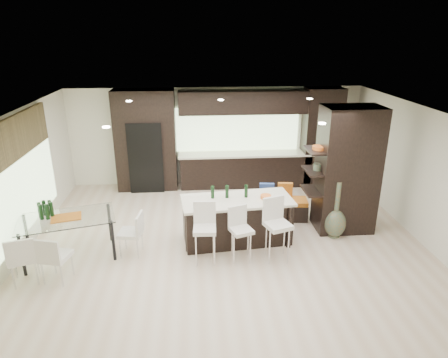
{
  "coord_description": "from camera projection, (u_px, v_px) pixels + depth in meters",
  "views": [
    {
      "loc": [
        -0.62,
        -7.33,
        4.11
      ],
      "look_at": [
        0.0,
        0.6,
        1.15
      ],
      "focal_mm": 32.0,
      "sensor_mm": 36.0,
      "label": 1
    }
  ],
  "objects": [
    {
      "name": "ground",
      "position": [
        226.0,
        240.0,
        8.33
      ],
      "size": [
        8.0,
        8.0,
        0.0
      ],
      "primitive_type": "plane",
      "color": "beige",
      "rests_on": "ground"
    },
    {
      "name": "back_wall",
      "position": [
        216.0,
        136.0,
        11.13
      ],
      "size": [
        8.0,
        0.02,
        2.7
      ],
      "primitive_type": "cube",
      "color": "silver",
      "rests_on": "ground"
    },
    {
      "name": "left_wall",
      "position": [
        17.0,
        186.0,
        7.57
      ],
      "size": [
        0.02,
        7.0,
        2.7
      ],
      "primitive_type": "cube",
      "color": "silver",
      "rests_on": "ground"
    },
    {
      "name": "right_wall",
      "position": [
        421.0,
        175.0,
        8.15
      ],
      "size": [
        0.02,
        7.0,
        2.7
      ],
      "primitive_type": "cube",
      "color": "silver",
      "rests_on": "ground"
    },
    {
      "name": "ceiling",
      "position": [
        227.0,
        112.0,
        7.39
      ],
      "size": [
        8.0,
        7.0,
        0.02
      ],
      "primitive_type": "cube",
      "color": "white",
      "rests_on": "ground"
    },
    {
      "name": "window_left",
      "position": [
        23.0,
        182.0,
        7.76
      ],
      "size": [
        0.04,
        3.2,
        1.9
      ],
      "primitive_type": "cube",
      "color": "#B2D199",
      "rests_on": "left_wall"
    },
    {
      "name": "window_back",
      "position": [
        238.0,
        129.0,
        11.07
      ],
      "size": [
        3.4,
        0.04,
        1.2
      ],
      "primitive_type": "cube",
      "color": "#B2D199",
      "rests_on": "back_wall"
    },
    {
      "name": "stone_accent",
      "position": [
        16.0,
        137.0,
        7.45
      ],
      "size": [
        0.08,
        3.0,
        0.8
      ],
      "primitive_type": "cube",
      "color": "brown",
      "rests_on": "left_wall"
    },
    {
      "name": "ceiling_spots",
      "position": [
        225.0,
        111.0,
        7.63
      ],
      "size": [
        4.0,
        3.0,
        0.02
      ],
      "primitive_type": "cube",
      "color": "white",
      "rests_on": "ceiling"
    },
    {
      "name": "back_cabinetry",
      "position": [
        235.0,
        139.0,
        10.86
      ],
      "size": [
        6.8,
        0.68,
        2.7
      ],
      "primitive_type": "cube",
      "color": "black",
      "rests_on": "ground"
    },
    {
      "name": "refrigerator",
      "position": [
        147.0,
        155.0,
        10.78
      ],
      "size": [
        0.9,
        0.68,
        1.9
      ],
      "primitive_type": "cube",
      "color": "black",
      "rests_on": "ground"
    },
    {
      "name": "partition_column",
      "position": [
        347.0,
        170.0,
        8.42
      ],
      "size": [
        1.2,
        0.8,
        2.7
      ],
      "primitive_type": "cube",
      "color": "black",
      "rests_on": "ground"
    },
    {
      "name": "kitchen_island",
      "position": [
        237.0,
        220.0,
        8.2
      ],
      "size": [
        2.31,
        1.18,
        0.93
      ],
      "primitive_type": "cube",
      "rotation": [
        0.0,
        0.0,
        0.1
      ],
      "color": "black",
      "rests_on": "ground"
    },
    {
      "name": "stool_left",
      "position": [
        205.0,
        240.0,
        7.41
      ],
      "size": [
        0.43,
        0.43,
        0.94
      ],
      "primitive_type": "cube",
      "rotation": [
        0.0,
        0.0,
        -0.05
      ],
      "color": "silver",
      "rests_on": "ground"
    },
    {
      "name": "stool_mid",
      "position": [
        241.0,
        240.0,
        7.49
      ],
      "size": [
        0.49,
        0.49,
        0.86
      ],
      "primitive_type": "cube",
      "rotation": [
        0.0,
        0.0,
        0.35
      ],
      "color": "silver",
      "rests_on": "ground"
    },
    {
      "name": "stool_right",
      "position": [
        277.0,
        236.0,
        7.5
      ],
      "size": [
        0.55,
        0.55,
        0.98
      ],
      "primitive_type": "cube",
      "rotation": [
        0.0,
        0.0,
        0.34
      ],
      "color": "silver",
      "rests_on": "ground"
    },
    {
      "name": "bench",
      "position": [
        280.0,
        209.0,
        9.24
      ],
      "size": [
        1.3,
        0.62,
        0.48
      ],
      "primitive_type": "cube",
      "rotation": [
        0.0,
        0.0,
        -0.12
      ],
      "color": "black",
      "rests_on": "ground"
    },
    {
      "name": "floor_vase",
      "position": [
        336.0,
        210.0,
        8.29
      ],
      "size": [
        0.52,
        0.52,
        1.23
      ],
      "primitive_type": null,
      "rotation": [
        0.0,
        0.0,
        0.15
      ],
      "color": "#48513A",
      "rests_on": "ground"
    },
    {
      "name": "dining_table",
      "position": [
        69.0,
        237.0,
        7.61
      ],
      "size": [
        1.91,
        1.38,
        0.83
      ],
      "primitive_type": "cube",
      "rotation": [
        0.0,
        0.0,
        0.26
      ],
      "color": "white",
      "rests_on": "ground"
    },
    {
      "name": "chair_near",
      "position": [
        56.0,
        260.0,
        6.87
      ],
      "size": [
        0.54,
        0.54,
        0.82
      ],
      "primitive_type": "cube",
      "rotation": [
        0.0,
        0.0,
        -0.26
      ],
      "color": "silver",
      "rests_on": "ground"
    },
    {
      "name": "chair_far",
      "position": [
        24.0,
        260.0,
        6.82
      ],
      "size": [
        0.57,
        0.57,
        0.85
      ],
      "primitive_type": "cube",
      "rotation": [
        0.0,
        0.0,
        0.3
      ],
      "color": "silver",
      "rests_on": "ground"
    },
    {
      "name": "chair_end",
      "position": [
        131.0,
        236.0,
        7.7
      ],
      "size": [
        0.49,
        0.49,
        0.8
      ],
      "primitive_type": "cube",
      "rotation": [
        0.0,
        0.0,
        1.43
      ],
      "color": "silver",
      "rests_on": "ground"
    }
  ]
}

